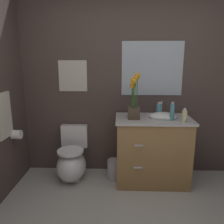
# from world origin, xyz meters

# --- Properties ---
(wall_back) EXTENTS (4.73, 0.05, 2.50)m
(wall_back) POSITION_xyz_m (0.20, 1.72, 1.25)
(wall_back) COLOR #4C3D38
(wall_back) RESTS_ON ground_plane
(toilet) EXTENTS (0.38, 0.59, 0.69)m
(toilet) POSITION_xyz_m (-0.83, 1.42, 0.24)
(toilet) COLOR white
(toilet) RESTS_ON ground_plane
(vanity_cabinet) EXTENTS (0.94, 0.56, 1.04)m
(vanity_cabinet) POSITION_xyz_m (0.23, 1.39, 0.44)
(vanity_cabinet) COLOR #9E7242
(vanity_cabinet) RESTS_ON ground_plane
(flower_vase) EXTENTS (0.14, 0.14, 0.56)m
(flower_vase) POSITION_xyz_m (-0.03, 1.34, 1.07)
(flower_vase) COLOR #4C3D2D
(flower_vase) RESTS_ON vanity_cabinet
(soap_bottle) EXTENTS (0.07, 0.07, 0.18)m
(soap_bottle) POSITION_xyz_m (0.30, 1.47, 0.94)
(soap_bottle) COLOR teal
(soap_bottle) RESTS_ON vanity_cabinet
(lotion_bottle) EXTENTS (0.05, 0.05, 0.22)m
(lotion_bottle) POSITION_xyz_m (0.43, 1.29, 0.96)
(lotion_bottle) COLOR teal
(lotion_bottle) RESTS_ON vanity_cabinet
(hand_wash_bottle) EXTENTS (0.06, 0.06, 0.16)m
(hand_wash_bottle) POSITION_xyz_m (0.55, 1.21, 0.93)
(hand_wash_bottle) COLOR beige
(hand_wash_bottle) RESTS_ON vanity_cabinet
(trash_bin) EXTENTS (0.18, 0.18, 0.27)m
(trash_bin) POSITION_xyz_m (-0.27, 1.43, 0.14)
(trash_bin) COLOR #B7B7BC
(trash_bin) RESTS_ON ground_plane
(wall_poster) EXTENTS (0.38, 0.01, 0.41)m
(wall_poster) POSITION_xyz_m (-0.83, 1.69, 1.35)
(wall_poster) COLOR beige
(wall_mirror) EXTENTS (0.80, 0.01, 0.70)m
(wall_mirror) POSITION_xyz_m (0.22, 1.69, 1.45)
(wall_mirror) COLOR #B2BCC6
(hanging_towel) EXTENTS (0.03, 0.28, 0.52)m
(hanging_towel) POSITION_xyz_m (-1.50, 1.09, 0.95)
(hanging_towel) COLOR beige
(toilet_paper_roll) EXTENTS (0.11, 0.11, 0.11)m
(toilet_paper_roll) POSITION_xyz_m (-1.45, 1.22, 0.68)
(toilet_paper_roll) COLOR white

